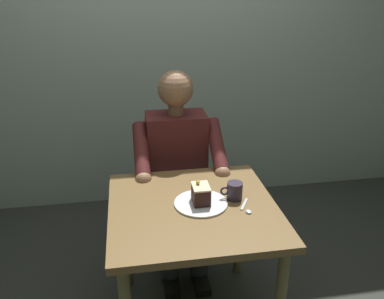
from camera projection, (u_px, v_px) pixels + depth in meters
name	position (u px, v px, depth m)	size (l,w,h in m)	color
cafe_rear_panel	(160.00, 12.00, 2.90)	(6.40, 0.12, 3.00)	#A3B5A9
dining_table	(193.00, 223.00, 1.94)	(0.80, 0.79, 0.72)	brown
chair	(175.00, 182.00, 2.64)	(0.42, 0.42, 0.88)	brown
seated_person	(178.00, 171.00, 2.42)	(0.53, 0.58, 1.24)	#511E1D
dessert_plate	(201.00, 203.00, 1.91)	(0.26, 0.26, 0.01)	white
cake_slice	(201.00, 194.00, 1.89)	(0.08, 0.11, 0.11)	#321A16
coffee_cup	(234.00, 191.00, 1.94)	(0.11, 0.08, 0.09)	#2D2533
dessert_spoon	(247.00, 208.00, 1.87)	(0.06, 0.14, 0.01)	silver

